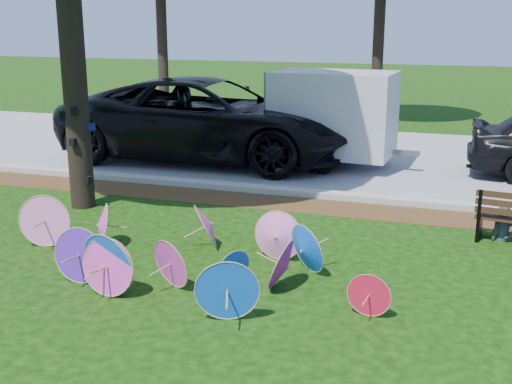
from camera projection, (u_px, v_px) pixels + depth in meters
ground at (169, 296)px, 8.11m from camera, size 90.00×90.00×0.00m
mulch_strip at (272, 203)px, 12.24m from camera, size 90.00×1.00×0.01m
curb at (283, 191)px, 12.86m from camera, size 90.00×0.30×0.12m
street at (327, 154)px, 16.68m from camera, size 90.00×8.00×0.01m
parasol_pile at (166, 248)px, 8.76m from camera, size 5.83×2.88×0.83m
black_van at (209, 120)px, 15.75m from camera, size 7.30×3.46×2.01m
cargo_trailer at (334, 113)px, 15.00m from camera, size 2.85×1.90×2.53m
person_left at (506, 207)px, 10.02m from camera, size 0.45×0.35×1.10m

